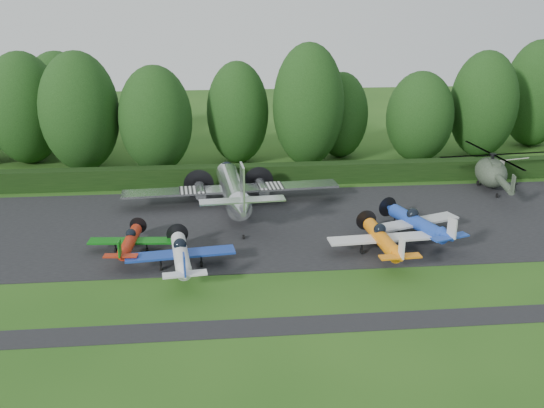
{
  "coord_description": "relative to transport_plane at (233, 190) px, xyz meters",
  "views": [
    {
      "loc": [
        -4.88,
        -36.62,
        18.76
      ],
      "look_at": [
        -0.65,
        8.14,
        2.5
      ],
      "focal_mm": 40.0,
      "sensor_mm": 36.0,
      "label": 1
    }
  ],
  "objects": [
    {
      "name": "light_plane_red",
      "position": [
        -7.91,
        -9.09,
        -0.74
      ],
      "size": [
        6.28,
        6.61,
        2.41
      ],
      "rotation": [
        0.0,
        0.0,
        0.08
      ],
      "color": "#AE2510",
      "rests_on": "ground"
    },
    {
      "name": "hedgerow",
      "position": [
        3.55,
        6.7,
        -1.74
      ],
      "size": [
        90.0,
        1.6,
        2.0
      ],
      "primitive_type": "cube",
      "color": "black",
      "rests_on": "ground"
    },
    {
      "name": "transport_plane",
      "position": [
        0.0,
        0.0,
        0.0
      ],
      "size": [
        19.52,
        14.97,
        6.26
      ],
      "rotation": [
        0.0,
        0.0,
        -0.08
      ],
      "color": "silver",
      "rests_on": "ground"
    },
    {
      "name": "taxiway_verge",
      "position": [
        3.55,
        -20.3,
        -1.74
      ],
      "size": [
        70.0,
        2.0,
        0.0
      ],
      "primitive_type": "cube",
      "color": "black",
      "rests_on": "ground"
    },
    {
      "name": "apron",
      "position": [
        3.55,
        -4.3,
        -1.74
      ],
      "size": [
        70.0,
        18.0,
        0.01
      ],
      "primitive_type": "cube",
      "color": "black",
      "rests_on": "ground"
    },
    {
      "name": "tree_11",
      "position": [
        -15.47,
        13.44,
        4.56
      ],
      "size": [
        8.23,
        8.23,
        12.63
      ],
      "color": "black",
      "rests_on": "ground"
    },
    {
      "name": "tree_8",
      "position": [
        -22.09,
        16.96,
        4.39
      ],
      "size": [
        8.23,
        8.23,
        12.29
      ],
      "color": "black",
      "rests_on": "ground"
    },
    {
      "name": "light_plane_orange",
      "position": [
        10.6,
        -10.93,
        -0.51
      ],
      "size": [
        7.72,
        8.12,
        2.97
      ],
      "rotation": [
        0.0,
        0.0,
        -0.07
      ],
      "color": "orange",
      "rests_on": "ground"
    },
    {
      "name": "sign_board",
      "position": [
        28.96,
        6.2,
        -0.36
      ],
      "size": [
        3.65,
        0.14,
        2.06
      ],
      "rotation": [
        0.0,
        0.0,
        -0.22
      ],
      "color": "#3F3326",
      "rests_on": "ground"
    },
    {
      "name": "tree_7",
      "position": [
        28.99,
        14.84,
        4.3
      ],
      "size": [
        7.56,
        7.56,
        12.11
      ],
      "color": "black",
      "rests_on": "ground"
    },
    {
      "name": "tree_1",
      "position": [
        12.91,
        16.16,
        3.11
      ],
      "size": [
        6.08,
        6.08,
        9.74
      ],
      "color": "black",
      "rests_on": "ground"
    },
    {
      "name": "tree_9",
      "position": [
        21.22,
        13.54,
        3.29
      ],
      "size": [
        7.41,
        7.41,
        10.09
      ],
      "color": "black",
      "rests_on": "ground"
    },
    {
      "name": "light_plane_white",
      "position": [
        -4.01,
        -12.26,
        -0.53
      ],
      "size": [
        7.62,
        8.01,
        2.93
      ],
      "rotation": [
        0.0,
        0.0,
        -0.12
      ],
      "color": "silver",
      "rests_on": "ground"
    },
    {
      "name": "light_plane_blue",
      "position": [
        14.16,
        -8.15,
        -0.46
      ],
      "size": [
        8.02,
        8.43,
        3.08
      ],
      "rotation": [
        0.0,
        0.0,
        -0.33
      ],
      "color": "#1C40AB",
      "rests_on": "ground"
    },
    {
      "name": "tree_6",
      "position": [
        -7.55,
        12.2,
        3.86
      ],
      "size": [
        7.63,
        7.63,
        11.24
      ],
      "color": "black",
      "rests_on": "ground"
    },
    {
      "name": "tree_0",
      "position": [
        1.12,
        14.95,
        3.86
      ],
      "size": [
        6.79,
        6.79,
        11.23
      ],
      "color": "black",
      "rests_on": "ground"
    },
    {
      "name": "ground",
      "position": [
        3.55,
        -14.3,
        -1.74
      ],
      "size": [
        160.0,
        160.0,
        0.0
      ],
      "primitive_type": "plane",
      "color": "#1F4814",
      "rests_on": "ground"
    },
    {
      "name": "tree_12",
      "position": [
        -19.91,
        23.48,
        4.06
      ],
      "size": [
        8.22,
        8.22,
        11.63
      ],
      "color": "black",
      "rests_on": "ground"
    },
    {
      "name": "helicopter",
      "position": [
        25.21,
        3.19,
        0.14
      ],
      "size": [
        10.91,
        12.77,
        3.51
      ],
      "rotation": [
        0.0,
        0.0,
        0.17
      ],
      "color": "#303A2D",
      "rests_on": "ground"
    },
    {
      "name": "tree_2",
      "position": [
        37.34,
        19.09,
        4.67
      ],
      "size": [
        7.61,
        7.61,
        12.85
      ],
      "color": "black",
      "rests_on": "ground"
    },
    {
      "name": "tree_4",
      "position": [
        8.64,
        13.1,
        4.89
      ],
      "size": [
        7.68,
        7.68,
        13.29
      ],
      "color": "black",
      "rests_on": "ground"
    }
  ]
}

